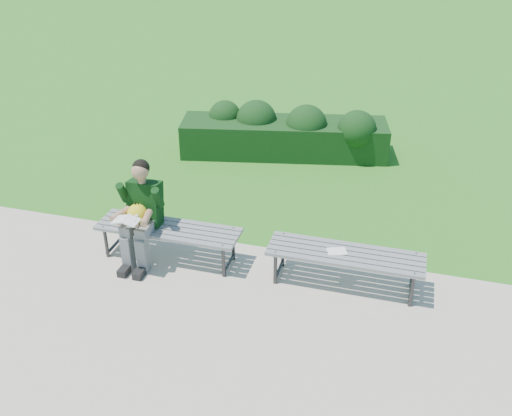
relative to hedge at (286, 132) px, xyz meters
The scene contains 7 objects.
ground 3.13m from the hedge, 89.24° to the right, with size 80.00×80.00×0.00m.
walkway 4.87m from the hedge, 89.51° to the right, with size 30.00×3.50×0.02m.
hedge is the anchor object (origin of this frame).
bench_left 3.73m from the hedge, 99.84° to the right, with size 1.80×0.50×0.46m.
bench_right 3.96m from the hedge, 66.89° to the right, with size 1.80×0.50×0.46m.
seated_boy 3.90m from the hedge, 103.96° to the right, with size 0.56×0.76×1.31m.
paper_sheet 3.92m from the hedge, 68.24° to the right, with size 0.26×0.23×0.01m.
Camera 1 is at (2.01, -6.07, 4.09)m, focal length 40.00 mm.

